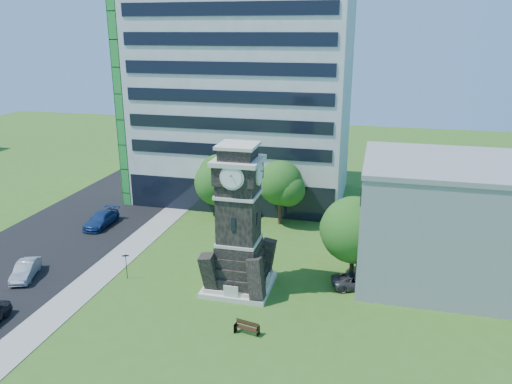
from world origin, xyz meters
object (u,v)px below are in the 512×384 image
(clock_tower, at_px, (239,228))
(street_sign, at_px, (126,263))
(car_street_mid, at_px, (26,270))
(car_east_lot, at_px, (358,281))
(park_bench, at_px, (247,327))
(car_street_north, at_px, (101,219))

(clock_tower, distance_m, street_sign, 10.58)
(clock_tower, distance_m, car_street_mid, 19.22)
(car_east_lot, bearing_deg, clock_tower, 84.21)
(park_bench, height_order, street_sign, street_sign)
(clock_tower, height_order, park_bench, clock_tower)
(car_street_north, distance_m, street_sign, 13.54)
(car_street_mid, xyz_separation_m, car_east_lot, (28.05, 5.21, -0.10))
(car_east_lot, distance_m, park_bench, 11.29)
(car_street_mid, bearing_deg, car_east_lot, -8.98)
(car_street_mid, distance_m, car_east_lot, 28.53)
(street_sign, bearing_deg, car_street_mid, 169.01)
(car_street_north, bearing_deg, car_street_mid, -89.41)
(car_street_mid, distance_m, park_bench, 21.09)
(clock_tower, xyz_separation_m, street_sign, (-9.81, -0.98, -3.84))
(car_street_north, distance_m, park_bench, 26.13)
(clock_tower, relative_size, car_street_north, 2.35)
(car_street_mid, height_order, car_east_lot, car_street_mid)
(car_street_mid, height_order, street_sign, street_sign)
(car_street_mid, relative_size, car_street_north, 0.82)
(car_street_mid, distance_m, street_sign, 8.87)
(clock_tower, height_order, car_street_north, clock_tower)
(car_street_mid, bearing_deg, clock_tower, -10.51)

